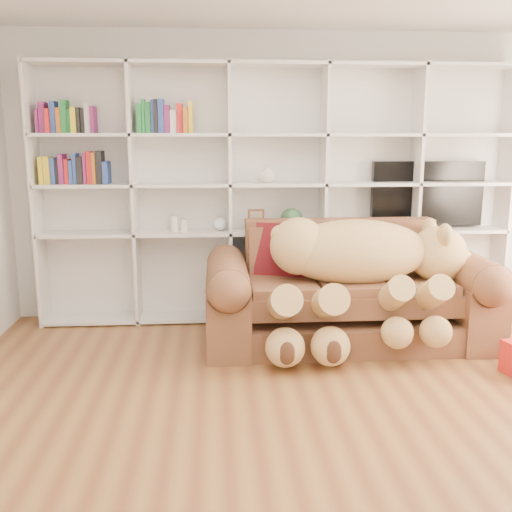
{
  "coord_description": "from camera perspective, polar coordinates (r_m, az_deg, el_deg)",
  "views": [
    {
      "loc": [
        -0.58,
        -3.01,
        1.73
      ],
      "look_at": [
        -0.24,
        1.63,
        0.76
      ],
      "focal_mm": 40.0,
      "sensor_mm": 36.0,
      "label": 1
    }
  ],
  "objects": [
    {
      "name": "picture_frame",
      "position": [
        5.39,
        -0.0,
        3.7
      ],
      "size": [
        0.16,
        0.03,
        0.19
      ],
      "primitive_type": "cube",
      "rotation": [
        0.0,
        0.0,
        0.05
      ],
      "color": "brown",
      "rests_on": "bookshelf"
    },
    {
      "name": "sofa",
      "position": [
        4.97,
        9.05,
        -4.11
      ],
      "size": [
        2.4,
        1.04,
        1.01
      ],
      "color": "brown",
      "rests_on": "floor"
    },
    {
      "name": "figurine_short",
      "position": [
        5.39,
        -7.24,
        3.06
      ],
      "size": [
        0.08,
        0.08,
        0.11
      ],
      "primitive_type": "cylinder",
      "rotation": [
        0.0,
        0.0,
        -0.3
      ],
      "color": "silver",
      "rests_on": "bookshelf"
    },
    {
      "name": "bookshelf",
      "position": [
        5.4,
        -0.52,
        7.3
      ],
      "size": [
        4.43,
        0.35,
        2.4
      ],
      "color": "silver",
      "rests_on": "floor"
    },
    {
      "name": "floor",
      "position": [
        3.52,
        6.18,
        -17.7
      ],
      "size": [
        5.0,
        5.0,
        0.0
      ],
      "primitive_type": "plane",
      "color": "brown",
      "rests_on": "ground"
    },
    {
      "name": "wall_back",
      "position": [
        5.56,
        1.89,
        7.87
      ],
      "size": [
        5.0,
        0.02,
        2.7
      ],
      "primitive_type": "cube",
      "color": "white",
      "rests_on": "floor"
    },
    {
      "name": "teddy_bear",
      "position": [
        4.71,
        10.24,
        -0.99
      ],
      "size": [
        1.81,
        0.99,
        1.05
      ],
      "rotation": [
        0.0,
        0.0,
        0.0
      ],
      "color": "tan",
      "rests_on": "sofa"
    },
    {
      "name": "shelf_vase",
      "position": [
        5.35,
        1.08,
        8.25
      ],
      "size": [
        0.21,
        0.21,
        0.17
      ],
      "primitive_type": "imported",
      "rotation": [
        0.0,
        0.0,
        0.41
      ],
      "color": "beige",
      "rests_on": "bookshelf"
    },
    {
      "name": "tv",
      "position": [
        5.77,
        16.73,
        5.85
      ],
      "size": [
        1.09,
        0.18,
        0.64
      ],
      "color": "black",
      "rests_on": "bookshelf"
    },
    {
      "name": "figurine_tall",
      "position": [
        5.39,
        -8.15,
        3.24
      ],
      "size": [
        0.09,
        0.09,
        0.15
      ],
      "primitive_type": "cylinder",
      "rotation": [
        0.0,
        0.0,
        0.22
      ],
      "color": "silver",
      "rests_on": "bookshelf"
    },
    {
      "name": "snow_globe",
      "position": [
        5.38,
        -3.62,
        3.23
      ],
      "size": [
        0.12,
        0.12,
        0.12
      ],
      "primitive_type": "sphere",
      "color": "white",
      "rests_on": "bookshelf"
    },
    {
      "name": "green_vase",
      "position": [
        5.42,
        3.58,
        3.71
      ],
      "size": [
        0.21,
        0.21,
        0.21
      ],
      "primitive_type": "sphere",
      "color": "#2E5936",
      "rests_on": "bookshelf"
    },
    {
      "name": "throw_pillow",
      "position": [
        4.95,
        2.8,
        0.42
      ],
      "size": [
        0.54,
        0.41,
        0.5
      ],
      "primitive_type": "cube",
      "rotation": [
        -0.24,
        0.0,
        -0.32
      ],
      "color": "#5E1310",
      "rests_on": "sofa"
    }
  ]
}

